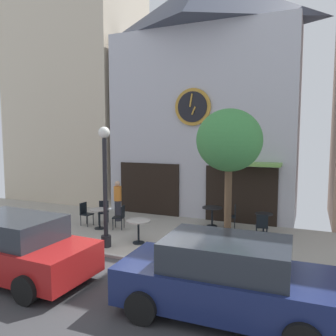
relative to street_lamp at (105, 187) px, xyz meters
name	(u,v)px	position (x,y,z in m)	size (l,w,h in m)	color
ground_plane	(138,274)	(1.92, -1.44, -1.97)	(25.20, 12.14, 0.13)	#9E998E
clock_building	(203,92)	(1.33, 6.00, 3.54)	(8.21, 4.15, 10.56)	#B2B2BC
neighbor_building_left	(78,68)	(-6.38, 7.00, 5.35)	(6.71, 4.77, 14.59)	beige
street_lamp	(105,187)	(0.00, 0.00, 0.00)	(0.36, 0.36, 3.83)	black
street_tree	(229,142)	(3.85, 0.29, 1.44)	(1.81, 1.63, 4.29)	brown
cafe_table_center	(99,215)	(-1.39, 1.65, -1.40)	(0.72, 0.72, 0.76)	black
cafe_table_near_curb	(138,226)	(0.79, 0.72, -1.37)	(0.80, 0.80, 0.77)	black
cafe_table_center_left	(212,212)	(2.47, 3.65, -1.38)	(0.78, 0.78, 0.76)	black
cafe_table_near_door	(264,220)	(4.45, 3.47, -1.45)	(0.63, 0.63, 0.74)	black
cafe_chair_curbside	(85,212)	(-2.19, 1.84, -1.42)	(0.43, 0.43, 0.90)	black
cafe_chair_near_tree	(232,215)	(3.26, 3.71, -1.42)	(0.47, 0.47, 0.90)	black
cafe_chair_by_entrance	(104,210)	(-1.70, 2.39, -1.42)	(0.54, 0.54, 0.90)	black
cafe_chair_facing_wall	(121,215)	(-0.62, 1.92, -1.42)	(0.49, 0.49, 0.90)	black
cafe_chair_near_lamp	(262,225)	(4.49, 2.66, -1.42)	(0.47, 0.47, 0.90)	black
pedestrian_orange	(118,200)	(-1.37, 2.94, -1.08)	(0.44, 0.44, 1.67)	#2D2D38
parked_car_red	(13,247)	(-0.89, -2.83, -1.18)	(4.36, 2.14, 1.55)	maroon
parked_car_navy	(226,278)	(4.48, -2.52, -1.18)	(4.35, 2.12, 1.55)	navy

